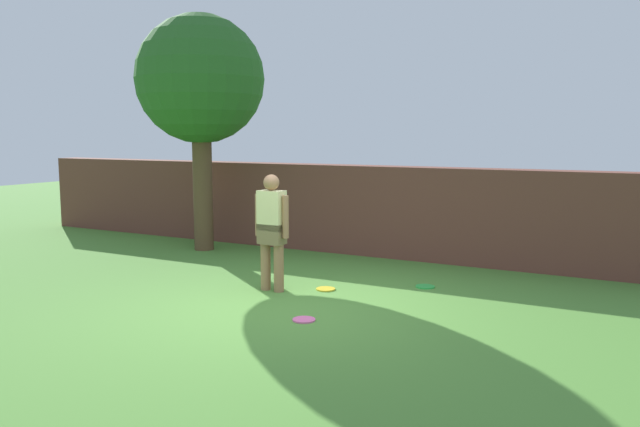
{
  "coord_description": "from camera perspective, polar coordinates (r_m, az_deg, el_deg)",
  "views": [
    {
      "loc": [
        4.03,
        -6.53,
        2.17
      ],
      "look_at": [
        -0.28,
        1.55,
        1.0
      ],
      "focal_mm": 35.16,
      "sensor_mm": 36.0,
      "label": 1
    }
  ],
  "objects": [
    {
      "name": "frisbee_green",
      "position": [
        9.09,
        9.55,
        -6.57
      ],
      "size": [
        0.27,
        0.27,
        0.02
      ],
      "primitive_type": "cylinder",
      "color": "green",
      "rests_on": "ground"
    },
    {
      "name": "frisbee_yellow",
      "position": [
        8.83,
        0.51,
        -6.88
      ],
      "size": [
        0.27,
        0.27,
        0.02
      ],
      "primitive_type": "cylinder",
      "color": "yellow",
      "rests_on": "ground"
    },
    {
      "name": "ground_plane",
      "position": [
        7.98,
        -3.48,
        -8.53
      ],
      "size": [
        40.0,
        40.0,
        0.0
      ],
      "primitive_type": "plane",
      "color": "#4C8433"
    },
    {
      "name": "frisbee_pink",
      "position": [
        7.43,
        -1.47,
        -9.64
      ],
      "size": [
        0.27,
        0.27,
        0.02
      ],
      "primitive_type": "cylinder",
      "color": "pink",
      "rests_on": "ground"
    },
    {
      "name": "person",
      "position": [
        8.64,
        -4.41,
        -1.22
      ],
      "size": [
        0.54,
        0.23,
        1.62
      ],
      "rotation": [
        0.0,
        0.0,
        -0.03
      ],
      "color": "#9E704C",
      "rests_on": "ground"
    },
    {
      "name": "brick_wall",
      "position": [
        11.76,
        -0.17,
        0.6
      ],
      "size": [
        13.51,
        0.5,
        1.6
      ],
      "primitive_type": "cube",
      "color": "brown",
      "rests_on": "ground"
    },
    {
      "name": "tree",
      "position": [
        11.87,
        -10.84,
        11.71
      ],
      "size": [
        2.34,
        2.34,
        4.33
      ],
      "color": "brown",
      "rests_on": "ground"
    }
  ]
}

